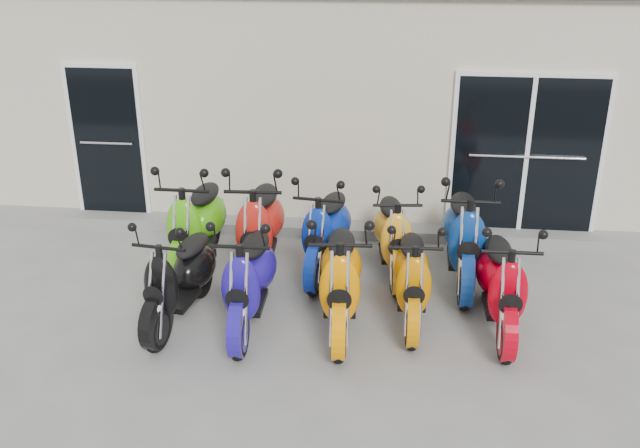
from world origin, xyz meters
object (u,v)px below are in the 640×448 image
at_px(scooter_back_yellow, 393,224).
at_px(scooter_back_extra, 465,224).
at_px(scooter_front_orange_a, 341,266).
at_px(scooter_back_red, 260,215).
at_px(scooter_front_black, 179,266).
at_px(scooter_front_blue, 249,267).
at_px(scooter_back_blue, 326,220).
at_px(scooter_back_green, 196,213).
at_px(scooter_front_orange_b, 413,266).
at_px(scooter_front_red, 502,272).

height_order(scooter_back_yellow, scooter_back_extra, scooter_back_extra).
distance_m(scooter_front_orange_a, scooter_back_red, 1.63).
height_order(scooter_front_black, scooter_front_blue, scooter_front_blue).
bearing_deg(scooter_front_blue, scooter_front_orange_a, 3.56).
distance_m(scooter_back_blue, scooter_back_yellow, 0.82).
distance_m(scooter_front_black, scooter_back_red, 1.44).
bearing_deg(scooter_front_blue, scooter_back_yellow, 42.12).
height_order(scooter_front_orange_a, scooter_back_blue, scooter_front_orange_a).
height_order(scooter_back_green, scooter_back_blue, scooter_back_green).
bearing_deg(scooter_back_yellow, scooter_back_blue, 176.99).
height_order(scooter_front_orange_b, scooter_back_green, scooter_back_green).
xyz_separation_m(scooter_front_blue, scooter_back_red, (-0.12, 1.28, 0.07)).
bearing_deg(scooter_front_red, scooter_back_green, 162.97).
bearing_deg(scooter_front_red, scooter_front_orange_b, 173.35).
bearing_deg(scooter_front_black, scooter_back_green, 104.56).
relative_size(scooter_front_black, scooter_front_red, 0.97).
xyz_separation_m(scooter_front_orange_b, scooter_front_red, (0.94, -0.11, 0.04)).
bearing_deg(scooter_front_orange_b, scooter_front_orange_a, -164.12).
xyz_separation_m(scooter_front_orange_b, scooter_back_red, (-1.86, 0.97, 0.12)).
bearing_deg(scooter_back_yellow, scooter_front_orange_a, -117.81).
xyz_separation_m(scooter_back_blue, scooter_back_extra, (1.67, -0.08, 0.06)).
height_order(scooter_front_blue, scooter_back_red, scooter_back_red).
height_order(scooter_back_green, scooter_back_red, scooter_back_red).
xyz_separation_m(scooter_front_orange_a, scooter_back_red, (-1.09, 1.20, 0.04)).
distance_m(scooter_front_blue, scooter_front_orange_b, 1.76).
bearing_deg(scooter_front_orange_a, scooter_front_orange_b, 13.23).
distance_m(scooter_back_red, scooter_back_yellow, 1.64).
xyz_separation_m(scooter_front_black, scooter_back_extra, (3.13, 1.30, 0.09)).
xyz_separation_m(scooter_front_blue, scooter_front_orange_a, (0.97, 0.08, 0.02)).
xyz_separation_m(scooter_front_black, scooter_front_orange_a, (1.74, 0.08, 0.06)).
bearing_deg(scooter_back_blue, scooter_back_extra, 4.07).
distance_m(scooter_front_blue, scooter_back_blue, 1.54).
xyz_separation_m(scooter_front_orange_a, scooter_back_green, (-1.91, 1.22, 0.03)).
bearing_deg(scooter_front_orange_a, scooter_back_yellow, 64.57).
distance_m(scooter_front_red, scooter_back_yellow, 1.69).
xyz_separation_m(scooter_back_green, scooter_back_extra, (3.29, 0.00, 0.00)).
height_order(scooter_front_black, scooter_front_red, scooter_front_red).
height_order(scooter_front_black, scooter_back_red, scooter_back_red).
relative_size(scooter_front_red, scooter_back_red, 0.89).
xyz_separation_m(scooter_back_green, scooter_back_blue, (1.62, 0.08, -0.06)).
bearing_deg(scooter_back_green, scooter_front_black, -81.97).
relative_size(scooter_front_blue, scooter_back_red, 0.91).
relative_size(scooter_back_green, scooter_back_yellow, 1.14).
xyz_separation_m(scooter_back_red, scooter_back_yellow, (1.63, 0.14, -0.11)).
bearing_deg(scooter_back_yellow, scooter_front_red, -52.44).
relative_size(scooter_back_green, scooter_back_red, 0.98).
relative_size(scooter_front_orange_b, scooter_back_extra, 0.86).
height_order(scooter_front_blue, scooter_back_green, scooter_back_green).
bearing_deg(scooter_back_extra, scooter_back_yellow, 172.53).
height_order(scooter_front_orange_a, scooter_back_extra, scooter_back_extra).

